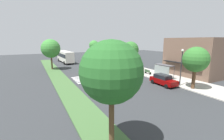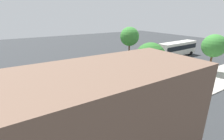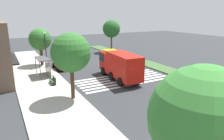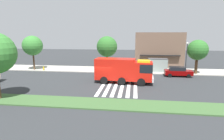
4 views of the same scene
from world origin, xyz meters
The scene contains 13 objects.
ground_plane centered at (0.00, 0.00, 0.00)m, with size 120.00×120.00×0.00m, color #2D3033.
sidewalk centered at (0.00, 9.74, 0.07)m, with size 60.00×5.90×0.14m, color #ADA89E.
median_strip centered at (0.00, -8.29, 0.07)m, with size 60.00×3.00×0.14m, color #3D6033.
crosswalk centered at (2.35, 0.00, 0.01)m, with size 4.95×12.22×0.01m.
fire_truck centered at (3.05, 0.25, 2.00)m, with size 8.49×3.14×3.56m.
parked_car_west centered at (11.70, 5.59, 0.86)m, with size 4.52×2.04×1.67m.
bus_stop_shelter centered at (8.69, 8.52, 1.89)m, with size 3.50×1.40×2.46m.
bench_near_shelter centered at (4.69, 8.49, 0.59)m, with size 1.60×0.50×0.90m.
street_lamp centered at (13.36, 7.39, 3.45)m, with size 0.36×0.36×5.53m.
sidewalk_tree_west centered at (-15.44, 7.79, 4.84)m, with size 3.84×3.84×6.64m.
sidewalk_tree_center centered at (-0.73, 7.79, 4.77)m, with size 3.81×3.81×6.56m.
sidewalk_tree_far_east centered at (15.27, 7.79, 4.30)m, with size 3.53×3.53×5.97m.
median_tree_west centered at (20.78, -8.29, 5.11)m, with size 3.82×3.82×6.90m.
Camera 3 is at (-19.64, 13.67, 8.40)m, focal length 33.25 mm.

